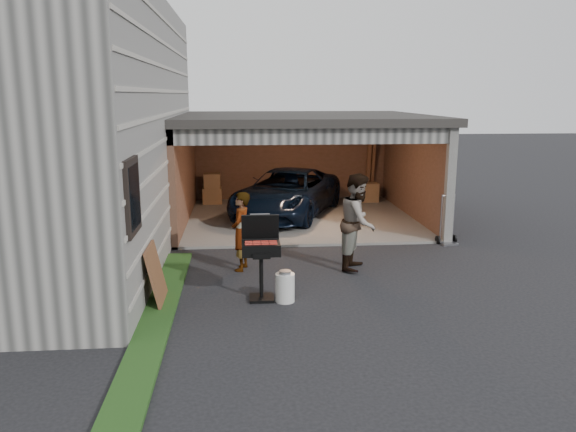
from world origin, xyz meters
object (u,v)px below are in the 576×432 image
bbq_grill (261,251)px  hand_truck (447,235)px  propane_tank (285,288)px  minivan (287,195)px  plywood_panel (156,275)px  woman (241,231)px  man (358,222)px

bbq_grill → hand_truck: 5.57m
propane_tank → hand_truck: hand_truck is taller
minivan → plywood_panel: bearing=-89.5°
plywood_panel → minivan: bearing=67.3°
minivan → woman: woman is taller
minivan → bbq_grill: bearing=-75.5°
woman → man: (2.32, -0.10, 0.17)m
woman → hand_truck: (4.81, 1.57, -0.56)m
propane_tank → plywood_panel: plywood_panel is taller
propane_tank → plywood_panel: (-2.13, 0.09, 0.25)m
man → plywood_panel: 4.11m
propane_tank → minivan: bearing=84.9°
hand_truck → minivan: bearing=127.4°
plywood_panel → man: bearing=23.8°
man → propane_tank: bearing=160.0°
minivan → plywood_panel: 7.08m
minivan → propane_tank: minivan is taller
woman → bbq_grill: size_ratio=1.10×
minivan → bbq_grill: 6.54m
minivan → woman: 4.97m
minivan → man: bearing=-55.2°
minivan → plywood_panel: (-2.73, -6.53, -0.15)m
man → propane_tank: size_ratio=3.94×
bbq_grill → hand_truck: (4.49, 3.24, -0.62)m
man → hand_truck: (2.49, 1.67, -0.74)m
propane_tank → woman: bearing=111.5°
woman → hand_truck: woman is taller
man → bbq_grill: (-1.99, -1.58, -0.11)m
woman → man: size_ratio=0.82×
minivan → bbq_grill: bbq_grill is taller
plywood_panel → hand_truck: size_ratio=0.86×
man → plywood_panel: size_ratio=1.91×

